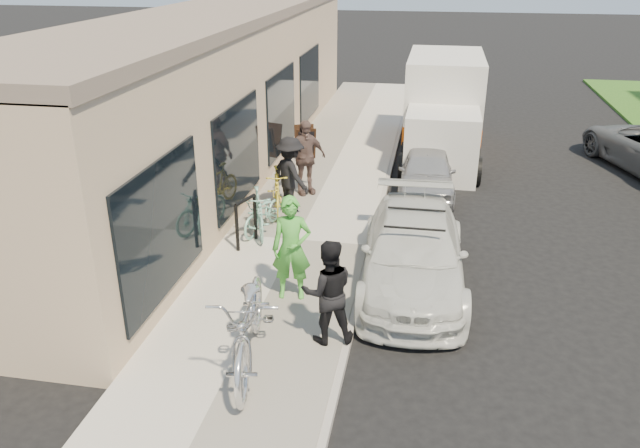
{
  "coord_description": "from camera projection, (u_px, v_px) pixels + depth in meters",
  "views": [
    {
      "loc": [
        0.58,
        -8.41,
        5.6
      ],
      "look_at": [
        -1.28,
        1.84,
        1.05
      ],
      "focal_mm": 35.0,
      "sensor_mm": 36.0,
      "label": 1
    }
  ],
  "objects": [
    {
      "name": "cruiser_bike_c",
      "position": [
        277.0,
        191.0,
        14.1
      ],
      "size": [
        0.87,
        1.72,
        1.0
      ],
      "primitive_type": "imported",
      "rotation": [
        0.0,
        0.0,
        0.26
      ],
      "color": "gold",
      "rests_on": "sidewalk"
    },
    {
      "name": "tandem_bike",
      "position": [
        250.0,
        322.0,
        8.75
      ],
      "size": [
        1.35,
        2.75,
        1.38
      ],
      "primitive_type": "imported",
      "rotation": [
        0.0,
        0.0,
        0.17
      ],
      "color": "silver",
      "rests_on": "sidewalk"
    },
    {
      "name": "man_standing",
      "position": [
        328.0,
        292.0,
        9.24
      ],
      "size": [
        0.96,
        0.84,
        1.66
      ],
      "primitive_type": "imported",
      "rotation": [
        0.0,
        0.0,
        3.45
      ],
      "color": "black",
      "rests_on": "sidewalk"
    },
    {
      "name": "moving_truck",
      "position": [
        443.0,
        112.0,
        18.47
      ],
      "size": [
        2.21,
        5.77,
        2.83
      ],
      "rotation": [
        0.0,
        0.0,
        -0.01
      ],
      "color": "silver",
      "rests_on": "ground"
    },
    {
      "name": "sandwich_board",
      "position": [
        305.0,
        142.0,
        17.78
      ],
      "size": [
        0.71,
        0.72,
        0.92
      ],
      "rotation": [
        0.0,
        0.0,
        0.33
      ],
      "color": "black",
      "rests_on": "sidewalk"
    },
    {
      "name": "sedan_silver",
      "position": [
        427.0,
        171.0,
        15.55
      ],
      "size": [
        1.44,
        3.43,
        1.16
      ],
      "primitive_type": "imported",
      "rotation": [
        0.0,
        0.0,
        0.02
      ],
      "color": "#A3A3A9",
      "rests_on": "ground"
    },
    {
      "name": "storefront",
      "position": [
        219.0,
        90.0,
        17.13
      ],
      "size": [
        3.6,
        20.0,
        4.22
      ],
      "color": "tan",
      "rests_on": "ground"
    },
    {
      "name": "sidewalk",
      "position": [
        296.0,
        243.0,
        12.92
      ],
      "size": [
        3.0,
        34.0,
        0.15
      ],
      "primitive_type": "cube",
      "color": "#B9B3A7",
      "rests_on": "ground"
    },
    {
      "name": "sedan_white",
      "position": [
        413.0,
        252.0,
        11.2
      ],
      "size": [
        2.01,
        4.57,
        1.35
      ],
      "rotation": [
        0.0,
        0.0,
        0.04
      ],
      "color": "silver",
      "rests_on": "ground"
    },
    {
      "name": "cruiser_bike_b",
      "position": [
        263.0,
        213.0,
        13.16
      ],
      "size": [
        0.88,
        1.61,
        0.8
      ],
      "primitive_type": "imported",
      "rotation": [
        0.0,
        0.0,
        -0.24
      ],
      "color": "#84C5B3",
      "rests_on": "sidewalk"
    },
    {
      "name": "cruiser_bike_a",
      "position": [
        259.0,
        213.0,
        12.98
      ],
      "size": [
        0.98,
        1.63,
        0.95
      ],
      "primitive_type": "imported",
      "rotation": [
        0.0,
        0.0,
        0.37
      ],
      "color": "#84C5B3",
      "rests_on": "sidewalk"
    },
    {
      "name": "ground",
      "position": [
        378.0,
        336.0,
        9.92
      ],
      "size": [
        120.0,
        120.0,
        0.0
      ],
      "primitive_type": "plane",
      "color": "black",
      "rests_on": "ground"
    },
    {
      "name": "woman_rider",
      "position": [
        292.0,
        248.0,
        10.41
      ],
      "size": [
        0.72,
        0.53,
        1.82
      ],
      "primitive_type": "imported",
      "rotation": [
        0.0,
        0.0,
        0.15
      ],
      "color": "green",
      "rests_on": "sidewalk"
    },
    {
      "name": "bike_rack",
      "position": [
        246.0,
        217.0,
        12.43
      ],
      "size": [
        0.27,
        0.68,
        1.0
      ],
      "rotation": [
        0.0,
        0.0,
        -0.31
      ],
      "color": "black",
      "rests_on": "sidewalk"
    },
    {
      "name": "bystander_b",
      "position": [
        305.0,
        157.0,
        15.0
      ],
      "size": [
        1.14,
        0.98,
        1.83
      ],
      "primitive_type": "imported",
      "rotation": [
        0.0,
        0.0,
        0.6
      ],
      "color": "brown",
      "rests_on": "sidewalk"
    },
    {
      "name": "bystander_a",
      "position": [
        290.0,
        175.0,
        13.97
      ],
      "size": [
        1.27,
        1.22,
        1.74
      ],
      "primitive_type": "imported",
      "rotation": [
        0.0,
        0.0,
        2.43
      ],
      "color": "black",
      "rests_on": "sidewalk"
    },
    {
      "name": "curb",
      "position": [
        370.0,
        249.0,
        12.67
      ],
      "size": [
        0.12,
        34.0,
        0.13
      ],
      "primitive_type": "cube",
      "color": "#9D9690",
      "rests_on": "ground"
    }
  ]
}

